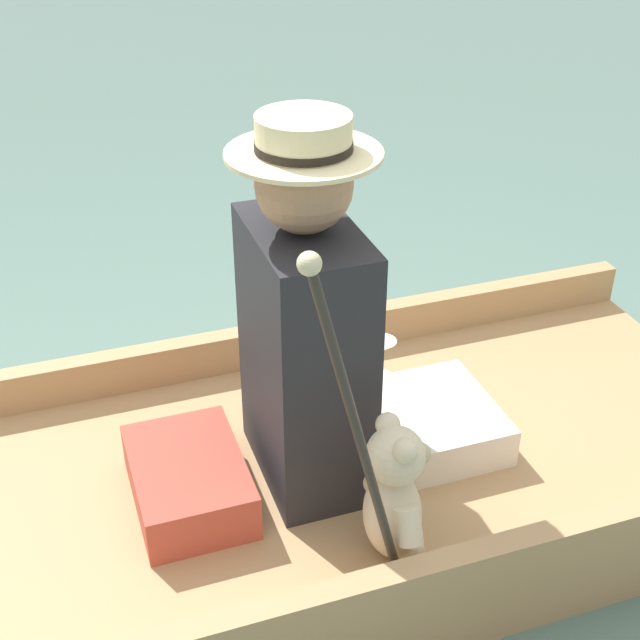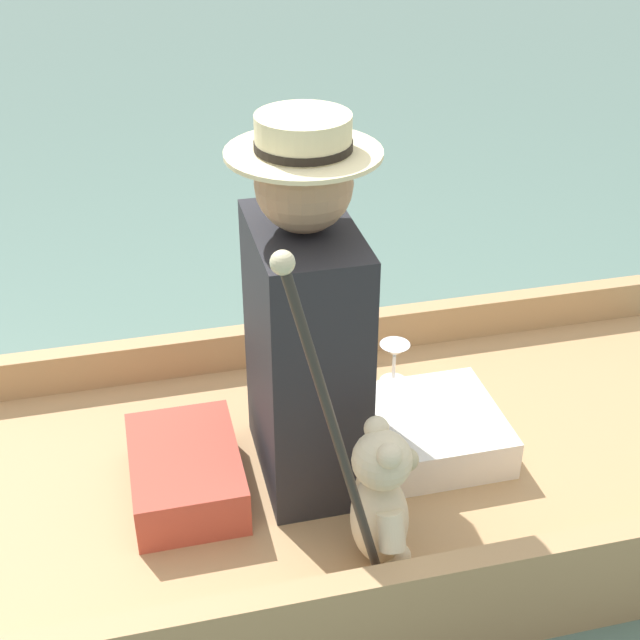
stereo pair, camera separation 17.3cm
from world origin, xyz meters
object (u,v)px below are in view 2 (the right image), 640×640
Objects in this scene: seated_person at (327,344)px; teddy_bear at (381,500)px; wine_glass at (394,354)px; walking_cane at (330,415)px.

seated_person is 2.58× the size of teddy_bear.
teddy_bear reaches higher than wine_glass.
seated_person reaches higher than teddy_bear.
wine_glass is at bearing 139.39° from seated_person.
seated_person is 0.40m from teddy_bear.
wine_glass is 0.15× the size of walking_cane.
walking_cane reaches higher than teddy_bear.
teddy_bear is at bearing 8.09° from seated_person.
teddy_bear is 0.70m from wine_glass.
teddy_bear is at bearing 123.93° from walking_cane.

